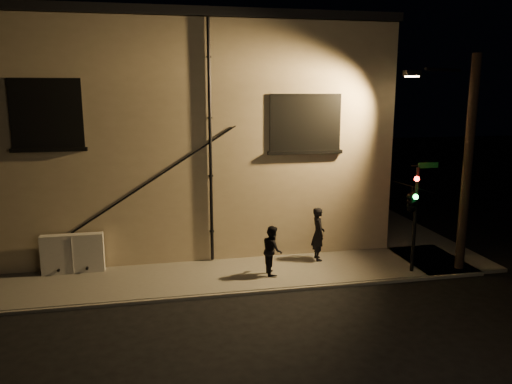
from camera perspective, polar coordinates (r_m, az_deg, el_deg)
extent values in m
plane|color=black|center=(15.81, 2.93, -11.24)|extent=(90.00, 90.00, 0.00)
cube|color=#5C5953|center=(16.74, -8.54, -9.80)|extent=(20.00, 3.00, 0.12)
cube|color=#5C5953|center=(25.09, 12.74, -2.68)|extent=(3.00, 16.00, 0.12)
cube|color=tan|center=(23.17, -9.96, 6.79)|extent=(16.00, 12.00, 8.50)
cube|color=black|center=(23.22, -10.36, 17.67)|extent=(16.20, 12.20, 0.30)
cube|color=black|center=(17.38, -22.81, 8.29)|extent=(2.20, 0.10, 2.20)
cube|color=black|center=(17.40, -22.80, 8.30)|extent=(1.98, 0.05, 1.98)
cube|color=black|center=(17.91, 5.67, 7.93)|extent=(2.60, 0.10, 2.00)
cube|color=black|center=(17.92, 5.65, 7.93)|extent=(2.38, 0.05, 1.78)
cylinder|color=black|center=(17.21, -5.24, 5.48)|extent=(0.11, 0.11, 8.30)
cylinder|color=black|center=(17.32, -12.42, 0.91)|extent=(5.96, 0.04, 3.75)
cylinder|color=black|center=(17.31, -12.03, 1.12)|extent=(5.96, 0.04, 3.75)
cube|color=beige|center=(17.83, -20.21, -6.61)|extent=(2.01, 0.34, 1.32)
imported|color=black|center=(18.02, 7.12, -4.76)|extent=(0.49, 0.72, 1.93)
imported|color=black|center=(16.59, 1.88, -6.65)|extent=(0.65, 0.82, 1.64)
cylinder|color=black|center=(17.37, 17.70, -3.08)|extent=(0.12, 0.12, 3.55)
imported|color=black|center=(16.99, 17.41, -0.77)|extent=(0.72, 2.18, 0.86)
sphere|color=#FF140C|center=(16.72, 17.91, 1.45)|extent=(0.17, 0.17, 0.17)
sphere|color=#14FF3F|center=(16.83, 17.78, -0.54)|extent=(0.17, 0.17, 0.17)
cube|color=#0C4C1E|center=(17.19, 19.10, 2.91)|extent=(0.70, 0.03, 0.18)
cylinder|color=black|center=(17.92, 23.02, 2.68)|extent=(0.30, 0.30, 7.28)
cylinder|color=black|center=(17.77, 20.64, 12.95)|extent=(1.85, 1.01, 0.10)
cube|color=black|center=(17.84, 17.43, 12.83)|extent=(0.55, 0.28, 0.18)
cube|color=#FFC672|center=(17.84, 17.41, 12.51)|extent=(0.42, 0.20, 0.04)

